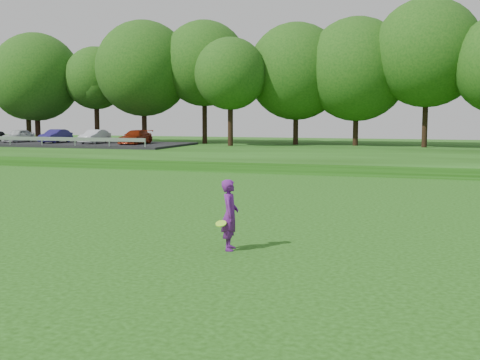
% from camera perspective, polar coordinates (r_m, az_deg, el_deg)
% --- Properties ---
extents(ground, '(140.00, 140.00, 0.00)m').
position_cam_1_polar(ground, '(16.33, -13.14, -5.82)').
color(ground, '#1A3F0C').
rests_on(ground, ground).
extents(berm, '(130.00, 30.00, 0.60)m').
position_cam_1_polar(berm, '(48.50, 7.77, 2.60)').
color(berm, '#1A3F0C').
rests_on(berm, ground).
extents(walking_path, '(130.00, 1.60, 0.04)m').
position_cam_1_polar(walking_path, '(34.85, 3.84, 0.76)').
color(walking_path, gray).
rests_on(walking_path, ground).
extents(treeline, '(104.00, 7.00, 15.00)m').
position_cam_1_polar(treeline, '(52.56, 8.65, 11.38)').
color(treeline, '#164510').
rests_on(treeline, berm).
extents(parking_lot, '(24.00, 9.00, 1.38)m').
position_cam_1_polar(parking_lot, '(56.75, -17.37, 3.65)').
color(parking_lot, black).
rests_on(parking_lot, berm).
extents(woman, '(0.56, 0.82, 1.77)m').
position_cam_1_polar(woman, '(14.94, -0.97, -3.32)').
color(woman, '#631B7C').
rests_on(woman, ground).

